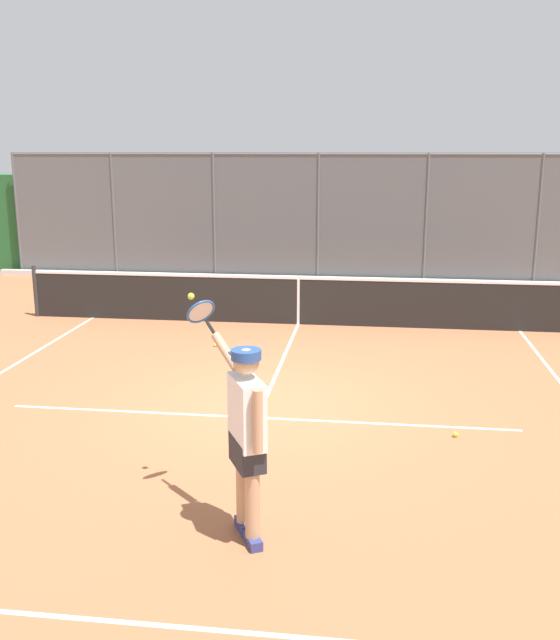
% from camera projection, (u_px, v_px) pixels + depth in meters
% --- Properties ---
extents(ground_plane, '(60.00, 60.00, 0.00)m').
position_uv_depth(ground_plane, '(263.00, 403.00, 9.76)').
color(ground_plane, '#A8603D').
extents(court_line_markings, '(8.60, 9.31, 0.01)m').
position_uv_depth(court_line_markings, '(252.00, 428.00, 8.89)').
color(court_line_markings, white).
rests_on(court_line_markings, ground).
extents(fence_backdrop, '(19.50, 1.37, 3.31)m').
position_uv_depth(fence_backdrop, '(320.00, 227.00, 19.07)').
color(fence_backdrop, '#565B60').
rests_on(fence_backdrop, ground).
extents(tennis_net, '(11.05, 0.09, 1.07)m').
position_uv_depth(tennis_net, '(298.00, 300.00, 14.04)').
color(tennis_net, '#2D2D2D').
rests_on(tennis_net, ground).
extents(tennis_player, '(0.94, 1.20, 2.06)m').
position_uv_depth(tennis_player, '(246.00, 428.00, 6.17)').
color(tennis_player, navy).
rests_on(tennis_player, ground).
extents(tennis_ball_near_net, '(0.07, 0.07, 0.07)m').
position_uv_depth(tennis_ball_near_net, '(216.00, 345.00, 12.54)').
color(tennis_ball_near_net, '#D6E042').
rests_on(tennis_ball_near_net, ground).
extents(tennis_ball_by_sideline, '(0.07, 0.07, 0.07)m').
position_uv_depth(tennis_ball_by_sideline, '(455.00, 434.00, 8.62)').
color(tennis_ball_by_sideline, '#C1D138').
rests_on(tennis_ball_by_sideline, ground).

